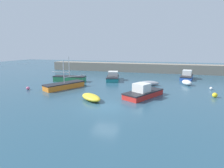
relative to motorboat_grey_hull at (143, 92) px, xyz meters
The scene contains 13 objects.
ground_plane 5.54m from the motorboat_grey_hull, 125.24° to the right, with size 120.00×120.00×0.20m, color #284C60.
harbor_breakwater 22.40m from the motorboat_grey_hull, 98.15° to the left, with size 44.50×3.16×2.02m, color gray.
motorboat_grey_hull is the anchor object (origin of this frame).
rowboat_white_midwater 6.70m from the motorboat_grey_hull, 87.04° to the left, with size 2.95×1.39×0.72m.
motorboat_with_cabin 15.95m from the motorboat_grey_hull, 65.48° to the left, with size 2.89×5.30×1.62m.
rowboat_blue_near 6.08m from the motorboat_grey_hull, 151.64° to the right, with size 3.38×3.18×0.68m.
cabin_cruiser_white 11.38m from the motorboat_grey_hull, 123.22° to the left, with size 3.02×5.22×1.56m.
sailboat_twin_hulled 11.31m from the motorboat_grey_hull, behind, with size 4.40×6.19×4.07m.
sailboat_short_mast 14.64m from the motorboat_grey_hull, 153.75° to the left, with size 6.03×2.10×4.25m.
dinghy_near_pier 10.44m from the motorboat_grey_hull, 55.64° to the left, with size 1.84×2.29×0.79m.
mooring_buoy_white 10.65m from the motorboat_grey_hull, 35.19° to the left, with size 0.38×0.38×0.38m, color white.
mooring_buoy_pink 15.57m from the motorboat_grey_hull, behind, with size 0.45×0.45×0.45m, color #EA668C.
mooring_buoy_yellow 8.31m from the motorboat_grey_hull, 13.70° to the left, with size 0.57×0.57×0.57m, color yellow.
Camera 1 is at (4.98, -15.54, 5.63)m, focal length 28.00 mm.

